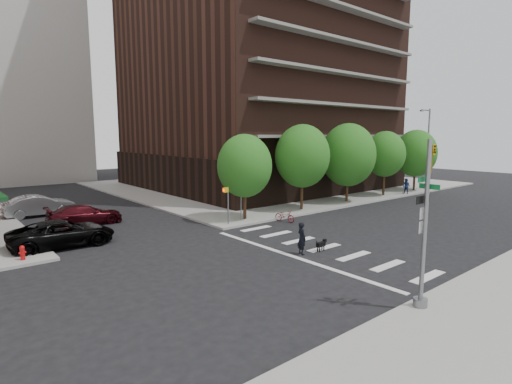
# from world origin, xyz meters

# --- Properties ---
(ground) EXTENTS (120.00, 120.00, 0.00)m
(ground) POSITION_xyz_m (0.00, 0.00, 0.00)
(ground) COLOR black
(ground) RESTS_ON ground
(sidewalk_ne) EXTENTS (39.00, 33.00, 0.15)m
(sidewalk_ne) POSITION_xyz_m (20.50, 23.50, 0.07)
(sidewalk_ne) COLOR gray
(sidewalk_ne) RESTS_ON ground
(crosswalk) EXTENTS (3.85, 13.00, 0.01)m
(crosswalk) POSITION_xyz_m (2.21, -0.00, 0.01)
(crosswalk) COLOR silver
(crosswalk) RESTS_ON ground
(apartment_tower) EXTENTS (26.65, 25.50, 45.00)m
(apartment_tower) POSITION_xyz_m (18.00, 24.00, 20.91)
(apartment_tower) COLOR black
(apartment_tower) RESTS_ON sidewalk_ne
(tree_a) EXTENTS (4.00, 4.00, 5.90)m
(tree_a) POSITION_xyz_m (4.00, 8.50, 4.04)
(tree_a) COLOR #301E11
(tree_a) RESTS_ON sidewalk_ne
(tree_b) EXTENTS (4.50, 4.50, 6.65)m
(tree_b) POSITION_xyz_m (10.00, 8.50, 4.54)
(tree_b) COLOR #301E11
(tree_b) RESTS_ON sidewalk_ne
(tree_c) EXTENTS (5.00, 5.00, 6.80)m
(tree_c) POSITION_xyz_m (16.00, 8.50, 4.45)
(tree_c) COLOR #301E11
(tree_c) RESTS_ON sidewalk_ne
(tree_d) EXTENTS (4.00, 4.00, 6.20)m
(tree_d) POSITION_xyz_m (22.00, 8.50, 4.34)
(tree_d) COLOR #301E11
(tree_d) RESTS_ON sidewalk_ne
(tree_e) EXTENTS (4.50, 4.50, 6.35)m
(tree_e) POSITION_xyz_m (28.00, 8.50, 4.25)
(tree_e) COLOR #301E11
(tree_e) RESTS_ON sidewalk_ne
(traffic_signal) EXTENTS (0.90, 0.75, 6.00)m
(traffic_signal) POSITION_xyz_m (-0.47, -7.49, 2.70)
(traffic_signal) COLOR slate
(traffic_signal) RESTS_ON sidewalk_s
(pedestrian_signal) EXTENTS (2.18, 0.67, 2.60)m
(pedestrian_signal) POSITION_xyz_m (2.32, 7.92, 1.85)
(pedestrian_signal) COLOR slate
(pedestrian_signal) RESTS_ON sidewalk_ne
(fire_hydrant) EXTENTS (0.24, 0.24, 0.73)m
(fire_hydrant) POSITION_xyz_m (-10.50, 7.80, 0.55)
(fire_hydrant) COLOR #A50C0C
(fire_hydrant) RESTS_ON sidewalk_nw
(streetlamp) EXTENTS (2.14, 0.22, 9.00)m
(streetlamp) POSITION_xyz_m (29.82, 8.20, 5.29)
(streetlamp) COLOR slate
(streetlamp) RESTS_ON sidewalk_ne
(parked_car_black) EXTENTS (2.58, 5.56, 1.54)m
(parked_car_black) POSITION_xyz_m (-8.20, 9.58, 0.77)
(parked_car_black) COLOR black
(parked_car_black) RESTS_ON ground
(parked_car_maroon) EXTENTS (2.40, 5.13, 1.45)m
(parked_car_maroon) POSITION_xyz_m (-5.50, 14.60, 0.72)
(parked_car_maroon) COLOR #36090F
(parked_car_maroon) RESTS_ON ground
(parked_car_silver) EXTENTS (1.92, 5.08, 1.66)m
(parked_car_silver) POSITION_xyz_m (-7.28, 20.06, 0.83)
(parked_car_silver) COLOR #939599
(parked_car_silver) RESTS_ON ground
(scooter) EXTENTS (0.89, 1.77, 0.89)m
(scooter) POSITION_xyz_m (5.98, 6.31, 0.44)
(scooter) COLOR maroon
(scooter) RESTS_ON ground
(dog_walker) EXTENTS (0.72, 0.57, 1.73)m
(dog_walker) POSITION_xyz_m (1.14, -0.02, 0.86)
(dog_walker) COLOR black
(dog_walker) RESTS_ON ground
(dog) EXTENTS (0.72, 0.23, 0.61)m
(dog) POSITION_xyz_m (2.40, -0.29, 0.38)
(dog) COLOR black
(dog) RESTS_ON ground
(pedestrian_far) EXTENTS (0.81, 0.64, 1.62)m
(pedestrian_far) POSITION_xyz_m (24.62, 7.50, 0.96)
(pedestrian_far) COLOR navy
(pedestrian_far) RESTS_ON sidewalk_ne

